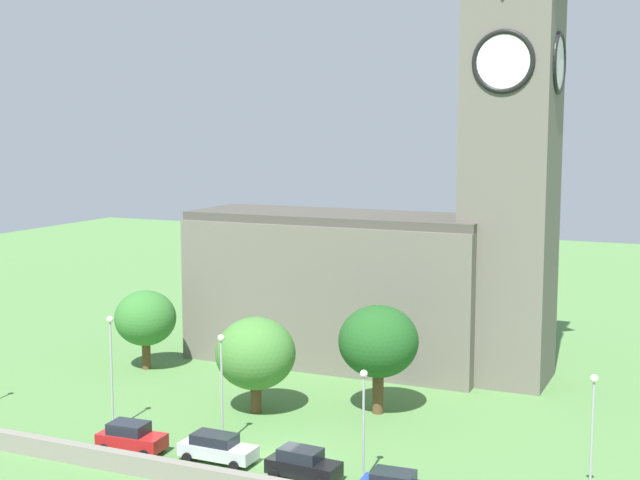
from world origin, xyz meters
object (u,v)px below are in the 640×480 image
Objects in this scene: car_red at (131,438)px; tree_riverside_east at (256,354)px; streetlamp_east_mid at (364,407)px; streetlamp_central at (222,372)px; tree_churchyard at (378,342)px; car_black at (303,464)px; tree_riverside_west at (145,318)px; church at (395,245)px; streetlamp_east_end at (593,420)px; car_silver at (217,448)px; streetlamp_west_mid at (111,356)px.

tree_riverside_east reaches higher than car_red.
tree_riverside_east is (-11.53, 8.68, -0.18)m from streetlamp_east_mid.
streetlamp_central is 10.40m from streetlamp_east_mid.
car_black is at bearing -88.73° from tree_churchyard.
tree_riverside_east is at bearing 100.58° from streetlamp_central.
streetlamp_central is 20.14m from tree_riverside_west.
streetlamp_east_end is (18.92, -22.43, -5.53)m from church.
streetlamp_east_mid reaches higher than car_silver.
church is 5.16× the size of tree_riverside_east.
streetlamp_east_end reaches higher than car_black.
church is 27.04m from car_black.
streetlamp_west_mid reaches higher than tree_riverside_east.
streetlamp_west_mid reaches higher than streetlamp_east_end.
car_red reaches higher than car_silver.
tree_riverside_east is (3.33, 10.14, 3.29)m from car_red.
car_red is 0.90× the size of car_silver.
tree_riverside_west reaches higher than streetlamp_east_mid.
streetlamp_west_mid is at bearing -117.47° from church.
streetlamp_central is 0.94× the size of tree_churchyard.
car_black is at bearing -3.99° from car_silver.
streetlamp_east_end is 1.07× the size of tree_riverside_east.
streetlamp_east_mid is at bearing 3.65° from car_silver.
car_red is 0.59× the size of streetlamp_east_end.
tree_riverside_west is at bearing 154.97° from tree_riverside_east.
streetlamp_west_mid is at bearing 140.64° from car_red.
tree_churchyard is at bearing 57.14° from streetlamp_central.
car_red is 11.17m from tree_riverside_east.
streetlamp_west_mid is at bearing -144.59° from tree_churchyard.
church is 4.82× the size of streetlamp_east_end.
car_silver is at bearing -95.80° from church.
streetlamp_east_mid reaches higher than car_red.
car_silver is at bearing -173.97° from streetlamp_east_end.
car_red is at bearing -173.39° from streetlamp_east_end.
streetlamp_west_mid is 10.02m from tree_riverside_east.
tree_riverside_west is (-25.33, 15.13, -0.15)m from streetlamp_east_mid.
tree_riverside_west is (-18.62, -8.98, -6.08)m from church.
car_silver is 0.65× the size of streetlamp_east_end.
streetlamp_east_end reaches higher than streetlamp_central.
streetlamp_east_end reaches higher than tree_riverside_east.
car_red is 0.55× the size of streetlamp_west_mid.
car_black is at bearing -163.21° from streetlamp_east_mid.
streetlamp_central reaches higher than car_silver.
streetlamp_west_mid is (-15.15, 2.50, 4.17)m from car_black.
car_black is 13.73m from tree_churchyard.
streetlamp_east_mid is at bearing -74.44° from church.
streetlamp_central reaches higher than car_red.
car_silver is 22.76m from tree_riverside_west.
car_silver is 0.62× the size of streetlamp_west_mid.
car_red is at bearing -107.68° from church.
streetlamp_central is (-6.93, 2.79, 3.89)m from car_black.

